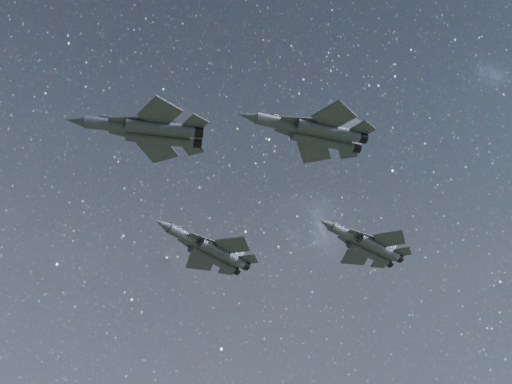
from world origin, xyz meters
name	(u,v)px	position (x,y,z in m)	size (l,w,h in m)	color
jet_lead	(149,130)	(-17.84, -6.51, 157.40)	(16.72, 11.41, 4.20)	#2E3239
jet_left	(210,250)	(-2.08, 16.98, 157.83)	(18.55, 12.19, 4.77)	#2E3239
jet_right	(315,132)	(-0.84, -15.60, 155.52)	(15.57, 10.91, 3.93)	#2E3239
jet_slot	(367,245)	(17.30, 3.12, 155.49)	(16.83, 11.33, 4.25)	#2E3239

